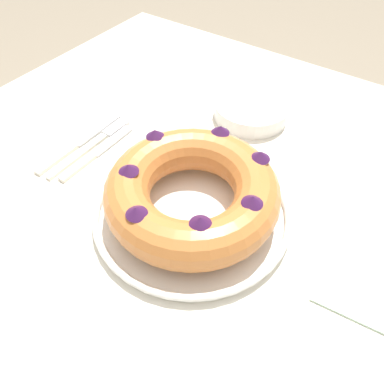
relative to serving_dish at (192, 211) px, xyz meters
name	(u,v)px	position (x,y,z in m)	size (l,w,h in m)	color
ground_plane	(194,368)	(0.01, -0.01, -0.76)	(8.00, 8.00, 0.00)	gray
dining_table	(195,250)	(0.01, -0.01, -0.10)	(1.23, 1.20, 0.75)	silver
serving_dish	(192,211)	(0.00, 0.00, 0.00)	(0.33, 0.33, 0.02)	white
bundt_cake	(192,192)	(0.00, 0.00, 0.05)	(0.28, 0.28, 0.09)	#C67538
fork	(96,143)	(-0.27, 0.04, -0.01)	(0.02, 0.21, 0.01)	white
serving_knife	(75,146)	(-0.29, 0.01, -0.01)	(0.02, 0.22, 0.01)	white
cake_knife	(92,156)	(-0.24, 0.01, -0.01)	(0.02, 0.19, 0.01)	white
side_bowl	(251,110)	(-0.05, 0.30, 0.01)	(0.16, 0.16, 0.04)	white
napkin	(376,293)	(0.30, 0.03, -0.01)	(0.16, 0.11, 0.00)	#B2D1B7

